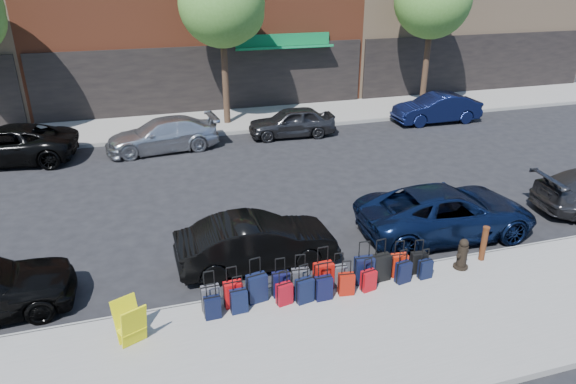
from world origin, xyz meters
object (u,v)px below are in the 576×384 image
object	(u,v)px
suitcase_front_5	(323,276)
fire_hydrant	(462,255)
car_near_1	(257,242)
car_near_2	(446,212)
car_far_0	(6,145)
tree_center	(225,6)
bollard	(484,243)
car_far_2	(292,122)
car_far_3	(436,108)
display_rack	(131,323)
car_far_1	(162,135)
tree_right	(435,1)

from	to	relation	value
suitcase_front_5	fire_hydrant	size ratio (longest dim) A/B	1.33
car_near_1	car_near_2	bearing A→B (deg)	-90.26
suitcase_front_5	car_far_0	size ratio (longest dim) A/B	0.21
tree_center	bollard	size ratio (longest dim) A/B	7.76
car_far_0	fire_hydrant	bearing A→B (deg)	53.68
suitcase_front_5	car_far_2	world-z (taller)	car_far_2
suitcase_front_5	car_far_0	xyz separation A→B (m)	(-8.67, 11.74, 0.23)
bollard	tree_center	bearing A→B (deg)	104.79
car_far_3	tree_center	bearing A→B (deg)	-102.88
fire_hydrant	bollard	size ratio (longest dim) A/B	0.86
display_rack	car_far_0	bearing A→B (deg)	85.72
car_near_1	car_near_2	size ratio (longest dim) A/B	0.80
display_rack	car_far_1	world-z (taller)	car_far_1
car_far_0	car_far_3	world-z (taller)	car_far_0
tree_center	car_far_0	xyz separation A→B (m)	(-9.25, -2.55, -4.69)
fire_hydrant	car_far_0	distance (m)	17.10
tree_right	display_rack	world-z (taller)	tree_right
display_rack	car_near_2	world-z (taller)	car_near_2
fire_hydrant	display_rack	xyz separation A→B (m)	(-7.91, -0.48, 0.08)
display_rack	car_far_0	distance (m)	13.13
fire_hydrant	car_far_1	xyz separation A→B (m)	(-6.39, 11.65, 0.14)
bollard	car_near_1	distance (m)	5.76
car_near_1	car_far_0	xyz separation A→B (m)	(-7.50, 10.07, 0.05)
suitcase_front_5	car_far_3	bearing A→B (deg)	46.49
tree_center	car_far_2	bearing A→B (deg)	-47.41
car_near_1	car_far_3	world-z (taller)	car_far_3
display_rack	car_far_1	size ratio (longest dim) A/B	0.20
tree_right	car_near_2	distance (m)	14.98
tree_right	car_near_1	distance (m)	18.21
car_far_0	car_far_1	size ratio (longest dim) A/B	1.13
tree_right	suitcase_front_5	distance (m)	18.74
car_far_0	car_far_2	distance (m)	11.55
suitcase_front_5	display_rack	xyz separation A→B (m)	(-4.30, -0.64, 0.12)
bollard	car_far_3	bearing A→B (deg)	63.37
bollard	fire_hydrant	bearing A→B (deg)	-166.24
fire_hydrant	car_far_0	bearing A→B (deg)	112.82
car_near_2	car_near_1	bearing A→B (deg)	93.50
display_rack	car_far_1	bearing A→B (deg)	59.15
tree_center	car_near_2	size ratio (longest dim) A/B	1.44
tree_center	car_far_3	size ratio (longest dim) A/B	1.72
display_rack	car_far_3	size ratio (longest dim) A/B	0.22
car_near_1	car_far_0	bearing A→B (deg)	35.54
display_rack	car_near_1	xyz separation A→B (m)	(3.13, 2.31, 0.06)
car_far_1	tree_center	bearing A→B (deg)	124.49
car_near_1	car_far_3	size ratio (longest dim) A/B	0.96
tree_center	tree_right	distance (m)	10.50
tree_center	car_near_2	bearing A→B (deg)	-73.21
car_near_1	car_far_1	xyz separation A→B (m)	(-1.61, 9.82, -0.00)
display_rack	car_near_1	bearing A→B (deg)	12.73
tree_right	car_far_3	bearing A→B (deg)	-108.22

